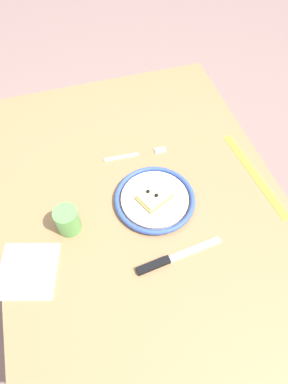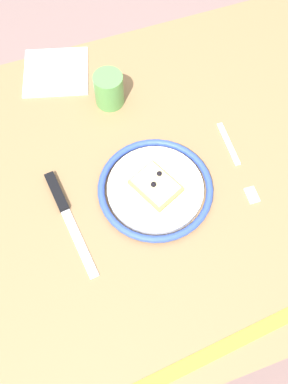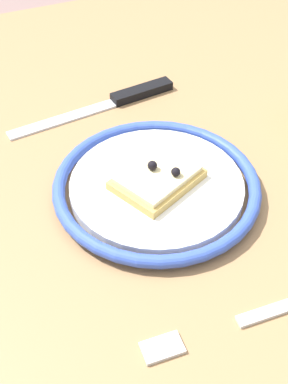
{
  "view_description": "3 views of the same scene",
  "coord_description": "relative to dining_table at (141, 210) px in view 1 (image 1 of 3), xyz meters",
  "views": [
    {
      "loc": [
        0.52,
        -0.14,
        1.51
      ],
      "look_at": [
        0.01,
        0.01,
        0.73
      ],
      "focal_mm": 30.7,
      "sensor_mm": 36.0,
      "label": 1
    },
    {
      "loc": [
        0.19,
        0.4,
        1.49
      ],
      "look_at": [
        0.06,
        0.04,
        0.74
      ],
      "focal_mm": 40.54,
      "sensor_mm": 36.0,
      "label": 2
    },
    {
      "loc": [
        -0.36,
        0.22,
        1.12
      ],
      "look_at": [
        0.01,
        0.06,
        0.73
      ],
      "focal_mm": 49.68,
      "sensor_mm": 36.0,
      "label": 3
    }
  ],
  "objects": [
    {
      "name": "dining_table",
      "position": [
        0.0,
        0.0,
        0.0
      ],
      "size": [
        1.11,
        0.81,
        0.71
      ],
      "color": "#936D47",
      "rests_on": "ground_plane"
    },
    {
      "name": "fork",
      "position": [
        -0.15,
        0.03,
        0.09
      ],
      "size": [
        0.03,
        0.2,
        0.0
      ],
      "color": "silver",
      "rests_on": "dining_table"
    },
    {
      "name": "pizza_slice_near",
      "position": [
        0.03,
        0.03,
        0.11
      ],
      "size": [
        0.1,
        0.11,
        0.03
      ],
      "color": "tan",
      "rests_on": "plate"
    },
    {
      "name": "ground_plane",
      "position": [
        0.0,
        0.0,
        -0.62
      ],
      "size": [
        6.0,
        6.0,
        0.0
      ],
      "primitive_type": "plane",
      "color": "gray"
    },
    {
      "name": "measuring_tape",
      "position": [
        0.03,
        0.35,
        0.08
      ],
      "size": [
        0.34,
        0.05,
        0.0
      ],
      "primitive_type": "cube",
      "rotation": [
        0.0,
        0.0,
        0.08
      ],
      "color": "yellow",
      "rests_on": "dining_table"
    },
    {
      "name": "napkin",
      "position": [
        0.14,
        -0.34,
        0.09
      ],
      "size": [
        0.18,
        0.18,
        0.0
      ],
      "primitive_type": "cube",
      "rotation": [
        0.0,
        0.0,
        -0.28
      ],
      "color": "white",
      "rests_on": "dining_table"
    },
    {
      "name": "knife",
      "position": [
        0.22,
        0.0,
        0.09
      ],
      "size": [
        0.05,
        0.24,
        0.01
      ],
      "color": "silver",
      "rests_on": "dining_table"
    },
    {
      "name": "plate",
      "position": [
        0.03,
        0.03,
        0.09
      ],
      "size": [
        0.23,
        0.23,
        0.02
      ],
      "color": "white",
      "rests_on": "dining_table"
    },
    {
      "name": "cup",
      "position": [
        0.05,
        -0.22,
        0.12
      ],
      "size": [
        0.06,
        0.06,
        0.08
      ],
      "primitive_type": "cylinder",
      "color": "#599E4C",
      "rests_on": "dining_table"
    }
  ]
}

